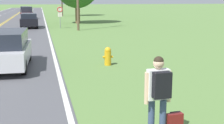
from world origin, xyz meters
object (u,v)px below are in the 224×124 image
Objects in this scene: car_black_hatchback_mid_far at (29,20)px; car_red_suv_receding at (27,13)px; traffic_sign at (60,12)px; hitchhiker_person at (159,89)px; car_dark_grey_hatchback_distant at (25,10)px; fire_hydrant at (108,56)px; car_silver_van_approaching at (7,49)px.

car_red_suv_receding is at bearing -178.44° from car_black_hatchback_mid_far.
traffic_sign is 0.55× the size of car_black_hatchback_mid_far.
car_red_suv_receding reaches higher than hitchhiker_person.
car_red_suv_receding is at bearing 3.62° from car_dark_grey_hatchback_distant.
traffic_sign is 3.50m from car_black_hatchback_mid_far.
fire_hydrant is at bearing 10.08° from car_black_hatchback_mid_far.
hitchhiker_person is 44.68m from car_red_suv_receding.
hitchhiker_person is 7.87m from fire_hydrant.
car_black_hatchback_mid_far is at bearing 2.83° from car_red_suv_receding.
traffic_sign is at bearing 13.30° from car_red_suv_receding.
car_black_hatchback_mid_far is 0.99× the size of car_dark_grey_hatchback_distant.
car_black_hatchback_mid_far is (-3.22, 1.08, -0.86)m from traffic_sign.
car_silver_van_approaching is (-3.89, 8.26, -0.25)m from hitchhiker_person.
car_black_hatchback_mid_far is at bearing 3.37° from hitchhiker_person.
car_silver_van_approaching is 1.11× the size of car_red_suv_receding.
car_red_suv_receding is (-3.98, 16.93, -0.70)m from traffic_sign.
traffic_sign reaches higher than hitchhiker_person.
car_silver_van_approaching is (-4.45, 0.44, 0.44)m from fire_hydrant.
fire_hydrant is 0.37× the size of traffic_sign.
hitchhiker_person reaches higher than fire_hydrant.
car_red_suv_receding is (-0.45, 36.21, 0.13)m from car_silver_van_approaching.
car_black_hatchback_mid_far is (-4.14, 20.80, 0.41)m from fire_hydrant.
car_silver_van_approaching is 1.17× the size of car_black_hatchback_mid_far.
car_silver_van_approaching is (-3.53, -19.28, -0.83)m from traffic_sign.
car_black_hatchback_mid_far is (0.31, 20.36, -0.03)m from car_silver_van_approaching.
traffic_sign is at bearing 70.26° from car_black_hatchback_mid_far.
car_red_suv_receding is (-0.76, 15.85, 0.15)m from car_black_hatchback_mid_far.
traffic_sign is at bearing -3.00° from hitchhiker_person.
car_dark_grey_hatchback_distant is at bearing 1.26° from hitchhiker_person.
car_red_suv_receding reaches higher than car_black_hatchback_mid_far.
car_silver_van_approaching is 20.36m from car_black_hatchback_mid_far.
car_dark_grey_hatchback_distant is at bearing -176.26° from car_red_suv_receding.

